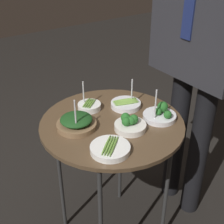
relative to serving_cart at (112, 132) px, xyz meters
The scene contains 8 objects.
serving_cart is the anchor object (origin of this frame).
bowl_broccoli_front_right 0.13m from the serving_cart, 17.15° to the left, with size 0.14×0.14×0.07m.
bowl_asparagus_front_left 0.17m from the serving_cart, 118.94° to the left, with size 0.15×0.15×0.13m.
bowl_spinach_back_right 0.18m from the serving_cart, 107.54° to the right, with size 0.18×0.18×0.16m.
bowl_broccoli_mid_right 0.24m from the serving_cart, 62.35° to the left, with size 0.15×0.15×0.16m.
bowl_asparagus_far_rim 0.18m from the serving_cart, behind, with size 0.11×0.11×0.14m.
bowl_asparagus_mid_left 0.23m from the serving_cart, 36.76° to the right, with size 0.16×0.16×0.03m.
waiter_figure 0.65m from the serving_cart, 86.31° to the left, with size 0.64×0.24×1.74m.
Camera 1 is at (0.98, -0.68, 1.50)m, focal length 50.00 mm.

